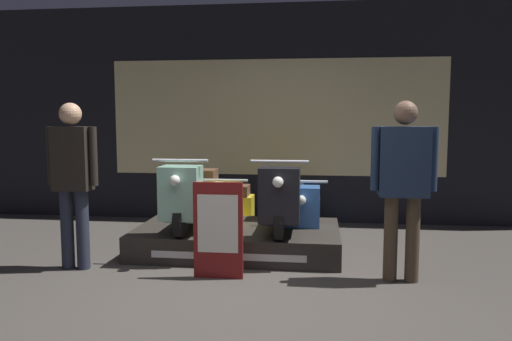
% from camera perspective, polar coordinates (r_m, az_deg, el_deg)
% --- Properties ---
extents(ground_plane, '(30.00, 30.00, 0.00)m').
position_cam_1_polar(ground_plane, '(4.34, -1.71, -14.87)').
color(ground_plane, '#423D38').
extents(shop_wall_back, '(8.94, 0.09, 3.20)m').
position_cam_1_polar(shop_wall_back, '(7.43, 2.26, 6.44)').
color(shop_wall_back, black).
rests_on(shop_wall_back, ground_plane).
extents(display_platform, '(2.32, 1.35, 0.29)m').
position_cam_1_polar(display_platform, '(5.84, -2.08, -7.86)').
color(display_platform, '#2D2823').
rests_on(display_platform, ground_plane).
extents(scooter_display_left, '(0.59, 1.54, 0.83)m').
position_cam_1_polar(scooter_display_left, '(5.85, -7.14, -2.96)').
color(scooter_display_left, black).
rests_on(scooter_display_left, display_platform).
extents(scooter_display_right, '(0.59, 1.54, 0.83)m').
position_cam_1_polar(scooter_display_right, '(5.69, 3.11, -3.18)').
color(scooter_display_right, black).
rests_on(scooter_display_right, display_platform).
extents(scooter_backrow_0, '(0.59, 1.54, 0.83)m').
position_cam_1_polar(scooter_backrow_0, '(6.50, -2.87, -4.61)').
color(scooter_backrow_0, black).
rests_on(scooter_backrow_0, ground_plane).
extents(scooter_backrow_1, '(0.59, 1.54, 0.83)m').
position_cam_1_polar(scooter_backrow_1, '(6.41, 5.38, -4.78)').
color(scooter_backrow_1, black).
rests_on(scooter_backrow_1, ground_plane).
extents(person_left_browsing, '(0.53, 0.22, 1.70)m').
position_cam_1_polar(person_left_browsing, '(5.38, -20.21, -0.39)').
color(person_left_browsing, '#232838').
rests_on(person_left_browsing, ground_plane).
extents(person_right_browsing, '(0.61, 0.25, 1.71)m').
position_cam_1_polar(person_right_browsing, '(4.85, 16.51, -0.52)').
color(person_right_browsing, '#473828').
rests_on(person_right_browsing, ground_plane).
extents(price_sign_board, '(0.48, 0.04, 0.94)m').
position_cam_1_polar(price_sign_board, '(4.84, -4.35, -6.80)').
color(price_sign_board, maroon).
rests_on(price_sign_board, ground_plane).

